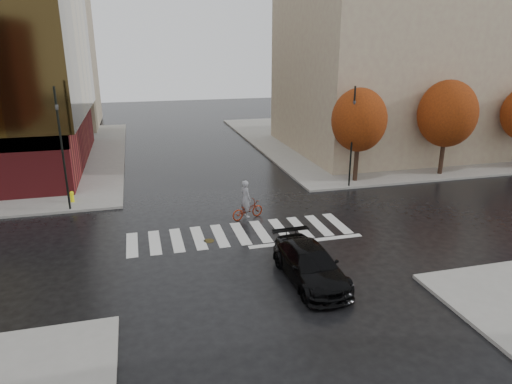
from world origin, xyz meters
The scene contains 13 objects.
ground centered at (0.00, 0.00, 0.00)m, with size 120.00×120.00×0.00m, color black.
sidewalk_ne centered at (21.00, 21.00, 0.07)m, with size 30.00×30.00×0.15m, color gray.
crosswalk centered at (0.00, 0.50, 0.01)m, with size 12.00×3.00×0.01m, color silver.
building_ne_tan centered at (17.00, 17.00, 9.15)m, with size 16.00×16.00×18.00m, color tan.
building_nw_far centered at (-16.00, 37.00, 10.15)m, with size 14.00×12.00×20.00m, color tan.
tree_ne_a centered at (10.00, 7.40, 4.46)m, with size 3.80×3.80×6.50m.
tree_ne_b centered at (17.00, 7.40, 4.62)m, with size 4.20×4.20×6.89m.
sedan centered at (1.70, -5.07, 0.73)m, with size 2.04×5.03×1.46m, color black.
cyclist centered at (0.84, 2.50, 0.77)m, with size 2.11×1.32×2.26m.
traffic_light_nw centered at (-9.00, 6.35, 4.17)m, with size 0.19×0.17×7.10m.
traffic_light_ne centered at (9.00, 6.30, 3.92)m, with size 0.16×0.19×6.72m.
fire_hydrant centered at (-9.00, 7.62, 0.53)m, with size 0.25×0.25×0.69m.
manhole centered at (-1.75, -0.01, 0.01)m, with size 0.53×0.53×0.01m, color #473B19.
Camera 1 is at (-4.87, -20.97, 9.49)m, focal length 32.00 mm.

